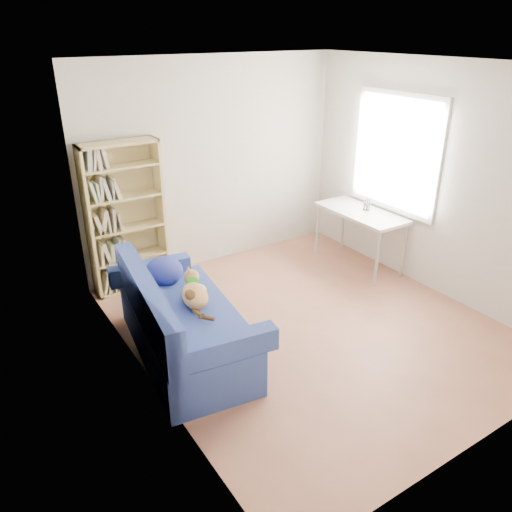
{
  "coord_description": "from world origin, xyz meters",
  "views": [
    {
      "loc": [
        -2.91,
        -3.48,
        2.89
      ],
      "look_at": [
        -0.52,
        0.22,
        0.85
      ],
      "focal_mm": 35.0,
      "sensor_mm": 36.0,
      "label": 1
    }
  ],
  "objects_px": {
    "sofa": "(180,322)",
    "pen_cup": "(367,205)",
    "desk": "(361,217)",
    "bookshelf": "(126,224)"
  },
  "relations": [
    {
      "from": "sofa",
      "to": "desk",
      "type": "height_order",
      "value": "sofa"
    },
    {
      "from": "sofa",
      "to": "desk",
      "type": "distance_m",
      "value": 2.86
    },
    {
      "from": "sofa",
      "to": "desk",
      "type": "xyz_separation_m",
      "value": [
        2.79,
        0.54,
        0.33
      ]
    },
    {
      "from": "sofa",
      "to": "bookshelf",
      "type": "distance_m",
      "value": 1.64
    },
    {
      "from": "sofa",
      "to": "bookshelf",
      "type": "relative_size",
      "value": 1.08
    },
    {
      "from": "bookshelf",
      "to": "pen_cup",
      "type": "height_order",
      "value": "bookshelf"
    },
    {
      "from": "desk",
      "to": "pen_cup",
      "type": "xyz_separation_m",
      "value": [
        0.1,
        0.0,
        0.14
      ]
    },
    {
      "from": "desk",
      "to": "sofa",
      "type": "bearing_deg",
      "value": -169.06
    },
    {
      "from": "sofa",
      "to": "pen_cup",
      "type": "xyz_separation_m",
      "value": [
        2.89,
        0.54,
        0.47
      ]
    },
    {
      "from": "sofa",
      "to": "pen_cup",
      "type": "relative_size",
      "value": 11.02
    }
  ]
}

